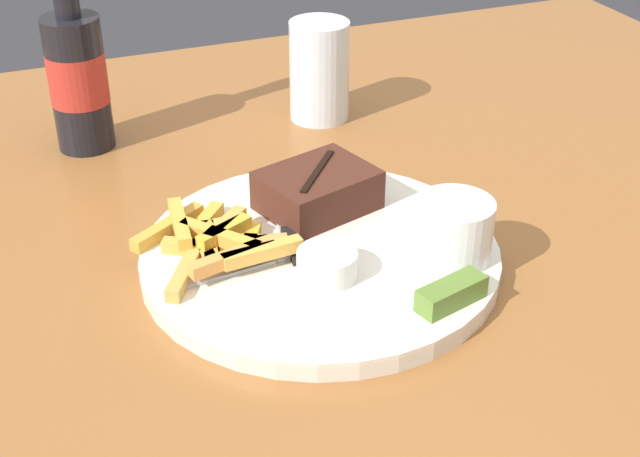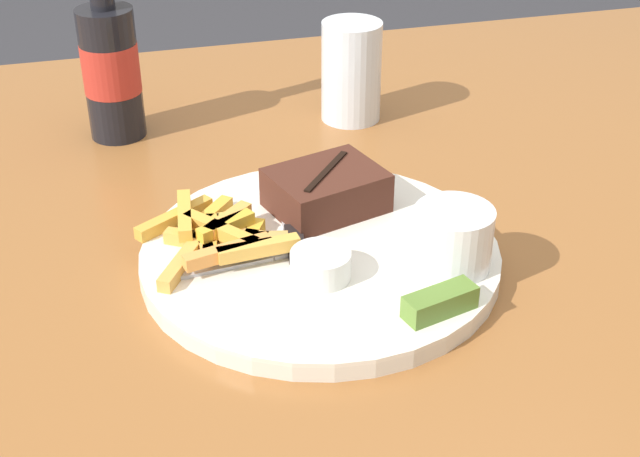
{
  "view_description": "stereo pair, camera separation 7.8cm",
  "coord_description": "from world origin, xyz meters",
  "px_view_note": "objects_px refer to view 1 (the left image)",
  "views": [
    {
      "loc": [
        -0.25,
        -0.62,
        1.19
      ],
      "look_at": [
        0.0,
        0.0,
        0.78
      ],
      "focal_mm": 50.0,
      "sensor_mm": 36.0,
      "label": 1
    },
    {
      "loc": [
        -0.17,
        -0.65,
        1.19
      ],
      "look_at": [
        0.0,
        0.0,
        0.78
      ],
      "focal_mm": 50.0,
      "sensor_mm": 36.0,
      "label": 2
    }
  ],
  "objects_px": {
    "knife_utensil": "(287,225)",
    "pickle_spear": "(451,294)",
    "fork_utensil": "(232,271)",
    "coleslaw_cup": "(454,227)",
    "dipping_sauce_cup": "(327,263)",
    "beer_bottle": "(77,74)",
    "steak_portion": "(317,190)",
    "drinking_glass": "(319,71)",
    "dinner_plate": "(320,256)"
  },
  "relations": [
    {
      "from": "knife_utensil",
      "to": "pickle_spear",
      "type": "bearing_deg",
      "value": -144.63
    },
    {
      "from": "fork_utensil",
      "to": "coleslaw_cup",
      "type": "bearing_deg",
      "value": -20.15
    },
    {
      "from": "fork_utensil",
      "to": "knife_utensil",
      "type": "relative_size",
      "value": 0.81
    },
    {
      "from": "dipping_sauce_cup",
      "to": "beer_bottle",
      "type": "distance_m",
      "value": 0.4
    },
    {
      "from": "steak_portion",
      "to": "pickle_spear",
      "type": "distance_m",
      "value": 0.19
    },
    {
      "from": "drinking_glass",
      "to": "fork_utensil",
      "type": "bearing_deg",
      "value": -123.49
    },
    {
      "from": "dinner_plate",
      "to": "beer_bottle",
      "type": "relative_size",
      "value": 1.33
    },
    {
      "from": "coleslaw_cup",
      "to": "fork_utensil",
      "type": "height_order",
      "value": "coleslaw_cup"
    },
    {
      "from": "dipping_sauce_cup",
      "to": "pickle_spear",
      "type": "xyz_separation_m",
      "value": [
        0.08,
        -0.07,
        -0.0
      ]
    },
    {
      "from": "pickle_spear",
      "to": "fork_utensil",
      "type": "xyz_separation_m",
      "value": [
        -0.15,
        0.11,
        -0.01
      ]
    },
    {
      "from": "coleslaw_cup",
      "to": "knife_utensil",
      "type": "xyz_separation_m",
      "value": [
        -0.12,
        0.1,
        -0.03
      ]
    },
    {
      "from": "dipping_sauce_cup",
      "to": "pickle_spear",
      "type": "relative_size",
      "value": 0.79
    },
    {
      "from": "dinner_plate",
      "to": "knife_utensil",
      "type": "bearing_deg",
      "value": 109.64
    },
    {
      "from": "knife_utensil",
      "to": "beer_bottle",
      "type": "bearing_deg",
      "value": 34.63
    },
    {
      "from": "fork_utensil",
      "to": "knife_utensil",
      "type": "bearing_deg",
      "value": 31.15
    },
    {
      "from": "fork_utensil",
      "to": "knife_utensil",
      "type": "height_order",
      "value": "knife_utensil"
    },
    {
      "from": "dipping_sauce_cup",
      "to": "knife_utensil",
      "type": "bearing_deg",
      "value": 92.67
    },
    {
      "from": "beer_bottle",
      "to": "dipping_sauce_cup",
      "type": "bearing_deg",
      "value": -68.78
    },
    {
      "from": "steak_portion",
      "to": "beer_bottle",
      "type": "bearing_deg",
      "value": 124.75
    },
    {
      "from": "dinner_plate",
      "to": "knife_utensil",
      "type": "height_order",
      "value": "knife_utensil"
    },
    {
      "from": "coleslaw_cup",
      "to": "fork_utensil",
      "type": "bearing_deg",
      "value": 165.79
    },
    {
      "from": "steak_portion",
      "to": "knife_utensil",
      "type": "xyz_separation_m",
      "value": [
        -0.04,
        -0.02,
        -0.02
      ]
    },
    {
      "from": "drinking_glass",
      "to": "coleslaw_cup",
      "type": "bearing_deg",
      "value": -92.75
    },
    {
      "from": "coleslaw_cup",
      "to": "drinking_glass",
      "type": "xyz_separation_m",
      "value": [
        0.02,
        0.36,
        0.01
      ]
    },
    {
      "from": "dipping_sauce_cup",
      "to": "beer_bottle",
      "type": "bearing_deg",
      "value": 111.22
    },
    {
      "from": "coleslaw_cup",
      "to": "knife_utensil",
      "type": "height_order",
      "value": "coleslaw_cup"
    },
    {
      "from": "steak_portion",
      "to": "dinner_plate",
      "type": "bearing_deg",
      "value": -109.84
    },
    {
      "from": "dinner_plate",
      "to": "drinking_glass",
      "type": "bearing_deg",
      "value": 68.32
    },
    {
      "from": "steak_portion",
      "to": "dipping_sauce_cup",
      "type": "bearing_deg",
      "value": -107.72
    },
    {
      "from": "dipping_sauce_cup",
      "to": "drinking_glass",
      "type": "bearing_deg",
      "value": 69.22
    },
    {
      "from": "pickle_spear",
      "to": "steak_portion",
      "type": "bearing_deg",
      "value": 103.1
    },
    {
      "from": "steak_portion",
      "to": "fork_utensil",
      "type": "distance_m",
      "value": 0.13
    },
    {
      "from": "coleslaw_cup",
      "to": "beer_bottle",
      "type": "height_order",
      "value": "beer_bottle"
    },
    {
      "from": "beer_bottle",
      "to": "drinking_glass",
      "type": "xyz_separation_m",
      "value": [
        0.27,
        -0.03,
        -0.03
      ]
    },
    {
      "from": "pickle_spear",
      "to": "fork_utensil",
      "type": "relative_size",
      "value": 0.49
    },
    {
      "from": "coleslaw_cup",
      "to": "beer_bottle",
      "type": "relative_size",
      "value": 0.28
    },
    {
      "from": "steak_portion",
      "to": "dipping_sauce_cup",
      "type": "height_order",
      "value": "steak_portion"
    },
    {
      "from": "pickle_spear",
      "to": "drinking_glass",
      "type": "relative_size",
      "value": 0.55
    },
    {
      "from": "fork_utensil",
      "to": "drinking_glass",
      "type": "bearing_deg",
      "value": 50.57
    },
    {
      "from": "steak_portion",
      "to": "fork_utensil",
      "type": "xyz_separation_m",
      "value": [
        -0.11,
        -0.08,
        -0.02
      ]
    },
    {
      "from": "dipping_sauce_cup",
      "to": "knife_utensil",
      "type": "height_order",
      "value": "dipping_sauce_cup"
    },
    {
      "from": "dipping_sauce_cup",
      "to": "beer_bottle",
      "type": "xyz_separation_m",
      "value": [
        -0.14,
        0.37,
        0.05
      ]
    },
    {
      "from": "dinner_plate",
      "to": "fork_utensil",
      "type": "height_order",
      "value": "fork_utensil"
    },
    {
      "from": "dinner_plate",
      "to": "drinking_glass",
      "type": "relative_size",
      "value": 2.71
    },
    {
      "from": "coleslaw_cup",
      "to": "steak_portion",
      "type": "bearing_deg",
      "value": 122.36
    },
    {
      "from": "dipping_sauce_cup",
      "to": "fork_utensil",
      "type": "relative_size",
      "value": 0.39
    },
    {
      "from": "steak_portion",
      "to": "knife_utensil",
      "type": "relative_size",
      "value": 0.73
    },
    {
      "from": "pickle_spear",
      "to": "beer_bottle",
      "type": "distance_m",
      "value": 0.5
    },
    {
      "from": "pickle_spear",
      "to": "coleslaw_cup",
      "type": "bearing_deg",
      "value": 60.51
    },
    {
      "from": "steak_portion",
      "to": "fork_utensil",
      "type": "relative_size",
      "value": 0.89
    }
  ]
}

